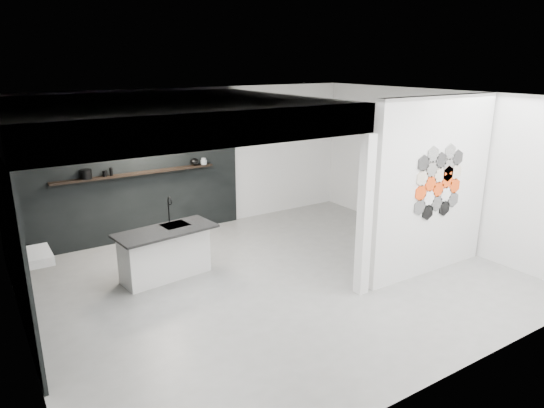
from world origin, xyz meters
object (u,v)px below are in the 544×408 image
at_px(glass_vase, 204,161).
at_px(bottle_dark, 111,172).
at_px(kitchen_island, 165,252).
at_px(utensil_cup, 105,174).
at_px(wall_basin, 35,257).
at_px(kettle, 194,162).
at_px(glass_bowl, 204,162).
at_px(partition_panel, 433,188).
at_px(stockpot, 86,174).

relative_size(glass_vase, bottle_dark, 0.89).
bearing_deg(kitchen_island, utensil_cup, 94.49).
xyz_separation_m(wall_basin, bottle_dark, (1.59, 2.07, 0.54)).
bearing_deg(kitchen_island, kettle, 46.35).
xyz_separation_m(kettle, bottle_dark, (-1.61, 0.00, -0.00)).
bearing_deg(kettle, glass_vase, 0.40).
height_order(kettle, glass_bowl, kettle).
relative_size(glass_bowl, bottle_dark, 0.86).
relative_size(wall_basin, glass_bowl, 4.92).
bearing_deg(kitchen_island, glass_vase, 42.51).
bearing_deg(kitchen_island, partition_panel, -36.49).
height_order(wall_basin, utensil_cup, utensil_cup).
xyz_separation_m(kettle, utensil_cup, (-1.72, 0.00, -0.02)).
relative_size(partition_panel, utensil_cup, 27.63).
height_order(kitchen_island, glass_vase, glass_vase).
height_order(kettle, glass_vase, kettle).
distance_m(partition_panel, glass_vase, 4.39).
bearing_deg(kitchen_island, bottle_dark, 91.07).
distance_m(kettle, glass_vase, 0.20).
distance_m(kettle, bottle_dark, 1.61).
relative_size(kettle, utensil_cup, 1.67).
bearing_deg(utensil_cup, glass_bowl, 0.00).
xyz_separation_m(wall_basin, stockpot, (1.16, 2.07, 0.55)).
bearing_deg(partition_panel, bottle_dark, 135.11).
bearing_deg(partition_panel, kitchen_island, 150.47).
bearing_deg(stockpot, wall_basin, -119.24).
distance_m(partition_panel, kitchen_island, 4.28).
xyz_separation_m(wall_basin, kitchen_island, (1.84, 0.25, -0.43)).
bearing_deg(glass_vase, glass_bowl, 0.00).
relative_size(kitchen_island, glass_vase, 12.61).
xyz_separation_m(stockpot, kettle, (2.03, 0.00, -0.01)).
height_order(stockpot, glass_bowl, stockpot).
xyz_separation_m(partition_panel, glass_vase, (-2.08, 3.87, -0.02)).
bearing_deg(kitchen_island, wall_basin, -179.13).
bearing_deg(glass_vase, partition_panel, -61.77).
xyz_separation_m(wall_basin, utensil_cup, (1.47, 2.07, 0.52)).
relative_size(stockpot, utensil_cup, 1.95).
height_order(stockpot, bottle_dark, stockpot).
distance_m(kitchen_island, utensil_cup, 2.08).
bearing_deg(wall_basin, glass_bowl, 31.35).
height_order(wall_basin, stockpot, stockpot).
bearing_deg(partition_panel, stockpot, 138.11).
height_order(partition_panel, glass_vase, partition_panel).
distance_m(stockpot, glass_bowl, 2.23).
height_order(glass_vase, bottle_dark, bottle_dark).
distance_m(glass_bowl, bottle_dark, 1.81).
relative_size(kitchen_island, utensil_cup, 15.79).
xyz_separation_m(wall_basin, kettle, (3.19, 2.07, 0.54)).
bearing_deg(stockpot, utensil_cup, 0.00).
relative_size(partition_panel, glass_vase, 22.08).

